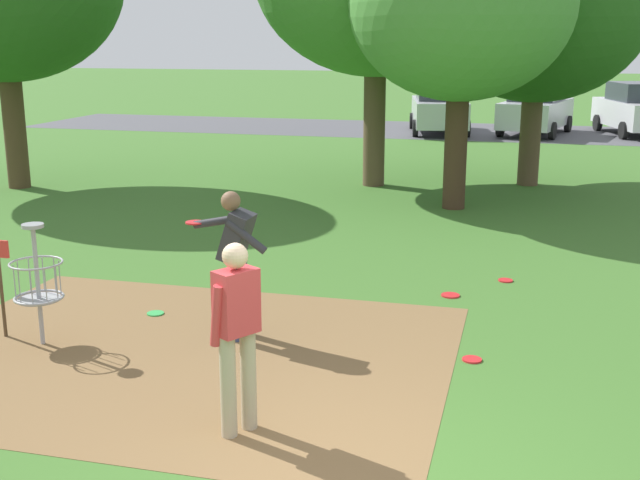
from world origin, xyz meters
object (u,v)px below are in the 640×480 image
Objects in this scene: disc_golf_basket at (33,279)px; parked_car_leftmost at (439,107)px; frisbee_scattered_a at (155,313)px; tree_mid_left at (538,6)px; parked_car_center_left at (536,108)px; parked_car_center_right at (637,109)px; frisbee_far_right at (450,295)px; frisbee_mid_grass at (472,359)px; player_throwing at (236,255)px; player_foreground_watching at (237,328)px; frisbee_far_left at (505,280)px; tree_mid_center at (461,5)px.

parked_car_leftmost reaches higher than disc_golf_basket.
frisbee_scattered_a is 12.22m from tree_mid_left.
parked_car_center_left is 1.00× the size of parked_car_center_right.
tree_mid_left is (0.92, 8.99, 4.04)m from frisbee_far_right.
frisbee_mid_grass is at bearing 8.46° from disc_golf_basket.
player_throwing is 0.38× the size of parked_car_center_left.
frisbee_scattered_a is (0.85, 1.23, -0.74)m from disc_golf_basket.
frisbee_scattered_a is at bearing 128.08° from player_foreground_watching.
parked_car_leftmost reaches higher than player_throwing.
player_throwing is at bearing -98.67° from parked_car_center_left.
player_throwing is at bearing -133.86° from frisbee_far_left.
frisbee_scattered_a is at bearing -154.56° from frisbee_far_right.
player_foreground_watching is 0.38× the size of parked_car_leftmost.
frisbee_scattered_a is 21.79m from parked_car_center_left.
parked_car_leftmost is at bearing 96.87° from frisbee_far_right.
tree_mid_left reaches higher than parked_car_center_left.
tree_mid_center is at bearing -114.37° from tree_mid_left.
parked_car_center_right is at bearing 78.80° from frisbee_far_left.
frisbee_far_right is 0.05× the size of parked_car_center_right.
frisbee_far_right is 0.06× the size of parked_car_center_left.
player_foreground_watching is 3.52m from frisbee_scattered_a.
player_foreground_watching reaches higher than frisbee_scattered_a.
frisbee_mid_grass is 3.98m from frisbee_scattered_a.
player_throwing is at bearing -136.00° from frisbee_far_right.
frisbee_scattered_a is 20.99m from parked_car_leftmost.
parked_car_leftmost is at bearing 97.67° from tree_mid_center.
disc_golf_basket is at bearing -95.22° from parked_car_leftmost.
frisbee_far_right is at bearing -127.97° from frisbee_far_left.
tree_mid_left is 11.08m from parked_car_center_left.
frisbee_mid_grass is 22.93m from parked_car_center_right.
player_foreground_watching is 6.90× the size of frisbee_far_right.
frisbee_mid_grass is at bearing 49.10° from player_foreground_watching.
frisbee_far_right is (2.23, 2.15, -0.98)m from player_throwing.
tree_mid_left reaches higher than parked_car_center_right.
player_foreground_watching is 2.32m from player_throwing.
frisbee_far_right and frisbee_scattered_a have the same top height.
tree_mid_left is at bearing 87.55° from frisbee_mid_grass.
frisbee_far_right is at bearing 101.46° from frisbee_mid_grass.
frisbee_far_left is 0.03× the size of tree_mid_left.
parked_car_leftmost is (2.03, 22.17, 0.17)m from disc_golf_basket.
player_foreground_watching is at bearing -69.51° from player_throwing.
disc_golf_basket is 13.41m from tree_mid_left.
frisbee_mid_grass is 0.04× the size of tree_mid_center.
frisbee_scattered_a is at bearing -93.23° from parked_car_leftmost.
frisbee_far_right is at bearing -102.59° from parked_car_center_right.
frisbee_far_left is 1.12m from frisbee_far_right.
player_foreground_watching is at bearing -108.12° from frisbee_far_right.
frisbee_mid_grass is 0.85× the size of frisbee_far_right.
disc_golf_basket reaches higher than frisbee_far_right.
frisbee_far_right is at bearing 33.66° from disc_golf_basket.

